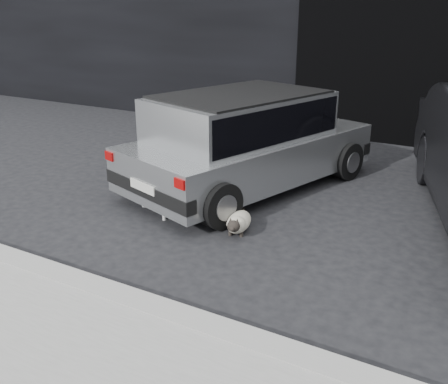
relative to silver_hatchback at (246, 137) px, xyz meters
The scene contains 7 objects.
ground 1.00m from the silver_hatchback, 56.27° to the right, with size 80.00×80.00×0.00m, color black.
building_facade 5.88m from the silver_hatchback, 75.73° to the left, with size 34.00×4.00×5.00m, color black.
garage_opening 3.73m from the silver_hatchback, 68.01° to the left, with size 4.00×0.10×2.60m, color black.
curb 3.52m from the silver_hatchback, 66.46° to the right, with size 18.00×0.25×0.12m, color #979791.
silver_hatchback is the anchor object (origin of this frame).
cat_siamese 1.63m from the silver_hatchback, 65.95° to the right, with size 0.37×0.73×0.26m.
cat_white 1.49m from the silver_hatchback, 95.53° to the right, with size 0.80×0.43×0.39m.
Camera 1 is at (2.60, -5.37, 2.41)m, focal length 40.00 mm.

